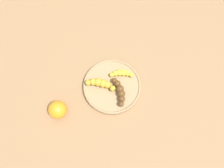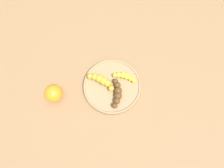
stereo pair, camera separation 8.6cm
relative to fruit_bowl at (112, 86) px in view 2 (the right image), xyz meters
The scene contains 6 objects.
ground_plane 0.01m from the fruit_bowl, ahead, with size 2.40×2.40×0.00m, color #936D47.
fruit_bowl is the anchor object (origin of this frame).
banana_spotted 0.06m from the fruit_bowl, 79.39° to the left, with size 0.07×0.12×0.04m.
banana_overripe 0.05m from the fruit_bowl, 142.61° to the right, with size 0.13×0.05×0.03m.
banana_yellow 0.07m from the fruit_bowl, 46.90° to the right, with size 0.04×0.10×0.03m.
orange_fruit 0.25m from the fruit_bowl, 108.83° to the left, with size 0.08×0.08×0.08m, color orange.
Camera 2 is at (-0.29, -0.05, 0.85)m, focal length 32.67 mm.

